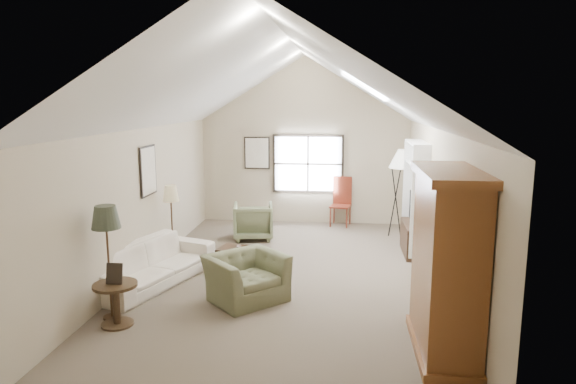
# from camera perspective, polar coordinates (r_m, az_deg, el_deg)

# --- Properties ---
(room_shell) EXTENTS (5.01, 8.01, 4.00)m
(room_shell) POSITION_cam_1_polar(r_m,az_deg,el_deg) (8.39, -0.30, 11.74)
(room_shell) COLOR brown
(room_shell) RESTS_ON ground
(window) EXTENTS (1.72, 0.08, 1.42)m
(window) POSITION_cam_1_polar(r_m,az_deg,el_deg) (12.42, 2.24, 3.14)
(window) COLOR black
(window) RESTS_ON room_shell
(skylight) EXTENTS (0.80, 1.20, 0.52)m
(skylight) POSITION_cam_1_polar(r_m,az_deg,el_deg) (9.24, 8.55, 11.58)
(skylight) COLOR white
(skylight) RESTS_ON room_shell
(wall_art) EXTENTS (1.97, 3.71, 0.88)m
(wall_art) POSITION_cam_1_polar(r_m,az_deg,el_deg) (10.73, -9.15, 3.38)
(wall_art) COLOR black
(wall_art) RESTS_ON room_shell
(armoire) EXTENTS (0.60, 1.50, 2.20)m
(armoire) POSITION_cam_1_polar(r_m,az_deg,el_deg) (6.35, 17.24, -7.56)
(armoire) COLOR brown
(armoire) RESTS_ON ground
(tv_alcove) EXTENTS (0.32, 1.30, 2.10)m
(tv_alcove) POSITION_cam_1_polar(r_m,az_deg,el_deg) (10.20, 13.94, -0.44)
(tv_alcove) COLOR white
(tv_alcove) RESTS_ON ground
(media_console) EXTENTS (0.34, 1.18, 0.60)m
(media_console) POSITION_cam_1_polar(r_m,az_deg,el_deg) (10.38, 13.63, -5.05)
(media_console) COLOR #382316
(media_console) RESTS_ON ground
(tv_panel) EXTENTS (0.05, 0.90, 0.55)m
(tv_panel) POSITION_cam_1_polar(r_m,az_deg,el_deg) (10.24, 13.77, -1.70)
(tv_panel) COLOR black
(tv_panel) RESTS_ON media_console
(sofa) EXTENTS (1.63, 2.50, 0.68)m
(sofa) POSITION_cam_1_polar(r_m,az_deg,el_deg) (8.78, -14.80, -7.65)
(sofa) COLOR white
(sofa) RESTS_ON ground
(armchair_near) EXTENTS (1.42, 1.42, 0.70)m
(armchair_near) POSITION_cam_1_polar(r_m,az_deg,el_deg) (7.84, -4.66, -9.46)
(armchair_near) COLOR #636547
(armchair_near) RESTS_ON ground
(armchair_far) EXTENTS (0.96, 0.98, 0.77)m
(armchair_far) POSITION_cam_1_polar(r_m,az_deg,el_deg) (11.16, -3.88, -3.24)
(armchair_far) COLOR #686E4D
(armchair_far) RESTS_ON ground
(coffee_table) EXTENTS (0.93, 0.64, 0.43)m
(coffee_table) POSITION_cam_1_polar(r_m,az_deg,el_deg) (9.07, -5.01, -7.59)
(coffee_table) COLOR #3B2918
(coffee_table) RESTS_ON ground
(bowl) EXTENTS (0.24, 0.24, 0.05)m
(bowl) POSITION_cam_1_polar(r_m,az_deg,el_deg) (8.99, -5.03, -6.13)
(bowl) COLOR #3E2919
(bowl) RESTS_ON coffee_table
(side_table) EXTENTS (0.74, 0.74, 0.58)m
(side_table) POSITION_cam_1_polar(r_m,az_deg,el_deg) (7.38, -18.54, -11.76)
(side_table) COLOR #3C2B18
(side_table) RESTS_ON ground
(side_chair) EXTENTS (0.54, 0.54, 1.17)m
(side_chair) POSITION_cam_1_polar(r_m,az_deg,el_deg) (12.27, 5.85, -1.09)
(side_chair) COLOR maroon
(side_chair) RESTS_ON ground
(tripod_lamp) EXTENTS (0.72, 0.72, 1.98)m
(tripod_lamp) POSITION_cam_1_polar(r_m,az_deg,el_deg) (11.29, 12.47, -0.18)
(tripod_lamp) COLOR silver
(tripod_lamp) RESTS_ON ground
(dark_lamp) EXTENTS (0.50, 0.50, 1.63)m
(dark_lamp) POSITION_cam_1_polar(r_m,az_deg,el_deg) (7.44, -19.31, -7.35)
(dark_lamp) COLOR #24291D
(dark_lamp) RESTS_ON ground
(tan_lamp) EXTENTS (0.37, 0.37, 1.46)m
(tan_lamp) POSITION_cam_1_polar(r_m,az_deg,el_deg) (9.78, -12.78, -3.35)
(tan_lamp) COLOR tan
(tan_lamp) RESTS_ON ground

